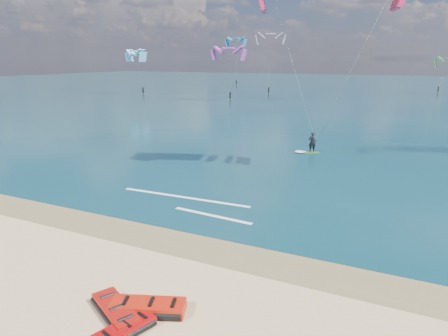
# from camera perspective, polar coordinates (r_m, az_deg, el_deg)

# --- Properties ---
(ground) EXTENTS (320.00, 320.00, 0.00)m
(ground) POSITION_cam_1_polar(r_m,az_deg,el_deg) (52.49, 12.79, 6.41)
(ground) COLOR tan
(ground) RESTS_ON ground
(wet_sand_strip) EXTENTS (320.00, 2.40, 0.01)m
(wet_sand_strip) POSITION_cam_1_polar(r_m,az_deg,el_deg) (19.28, -12.77, -8.93)
(wet_sand_strip) COLOR olive
(wet_sand_strip) RESTS_ON ground
(sea) EXTENTS (320.00, 200.00, 0.04)m
(sea) POSITION_cam_1_polar(r_m,az_deg,el_deg) (115.50, 19.98, 10.57)
(sea) COLOR #0B353D
(sea) RESTS_ON ground
(packed_kite_left) EXTENTS (2.84, 2.01, 0.43)m
(packed_kite_left) POSITION_cam_1_polar(r_m,az_deg,el_deg) (13.74, -10.80, -19.57)
(packed_kite_left) COLOR red
(packed_kite_left) RESTS_ON ground
(packed_kite_mid) EXTENTS (2.67, 2.12, 0.40)m
(packed_kite_mid) POSITION_cam_1_polar(r_m,az_deg,el_deg) (13.82, -15.15, -19.65)
(packed_kite_mid) COLOR #A9110B
(packed_kite_mid) RESTS_ON ground
(packed_kite_right) EXTENTS (1.56, 2.24, 0.35)m
(packed_kite_right) POSITION_cam_1_polar(r_m,az_deg,el_deg) (13.00, -14.00, -22.09)
(packed_kite_right) COLOR #AD0708
(packed_kite_right) RESTS_ON ground
(kitesurfer_main) EXTENTS (9.84, 9.88, 14.96)m
(kitesurfer_main) POSITION_cam_1_polar(r_m,az_deg,el_deg) (30.14, 13.66, 14.61)
(kitesurfer_main) COLOR #9BD218
(kitesurfer_main) RESTS_ON sea
(shoreline_foam) EXTENTS (9.05, 2.35, 0.01)m
(shoreline_foam) POSITION_cam_1_polar(r_m,az_deg,el_deg) (22.34, -4.39, -5.04)
(shoreline_foam) COLOR white
(shoreline_foam) RESTS_ON ground
(distant_kites) EXTENTS (89.02, 43.69, 13.51)m
(distant_kites) POSITION_cam_1_polar(r_m,az_deg,el_deg) (91.68, 10.12, 13.64)
(distant_kites) COLOR #D43EB7
(distant_kites) RESTS_ON ground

